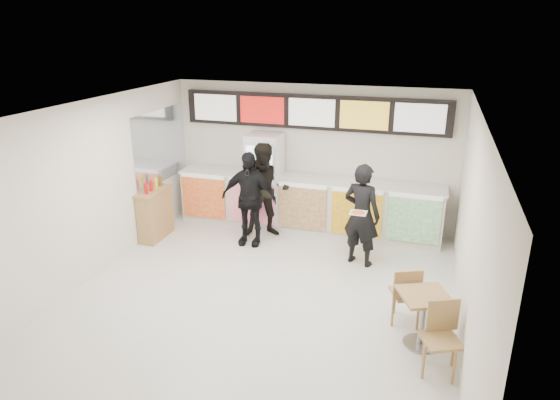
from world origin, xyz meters
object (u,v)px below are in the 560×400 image
at_px(customer_mid, 249,199).
at_px(condiment_ledge, 155,214).
at_px(drinks_fridge, 265,180).
at_px(customer_left, 266,191).
at_px(service_counter, 307,204).
at_px(customer_main, 362,215).
at_px(cafe_table, 423,310).

height_order(customer_mid, condiment_ledge, customer_mid).
distance_m(drinks_fridge, customer_left, 0.60).
relative_size(service_counter, customer_main, 2.95).
bearing_deg(condiment_ledge, customer_main, 1.16).
distance_m(customer_main, customer_mid, 2.24).
distance_m(service_counter, customer_main, 1.85).
height_order(customer_left, cafe_table, customer_left).
bearing_deg(drinks_fridge, cafe_table, -45.43).
xyz_separation_m(customer_mid, condiment_ledge, (-1.91, -0.31, -0.42)).
distance_m(drinks_fridge, condiment_ledge, 2.37).
xyz_separation_m(customer_left, cafe_table, (3.21, -2.93, -0.43)).
height_order(customer_mid, cafe_table, customer_mid).
distance_m(customer_main, cafe_table, 2.55).
relative_size(service_counter, customer_mid, 2.96).
distance_m(service_counter, cafe_table, 4.28).
relative_size(customer_mid, cafe_table, 1.16).
distance_m(service_counter, customer_mid, 1.41).
relative_size(customer_main, customer_left, 0.97).
bearing_deg(customer_main, condiment_ledge, 18.57).
distance_m(cafe_table, condiment_ledge, 5.73).
bearing_deg(customer_mid, customer_left, 64.49).
bearing_deg(customer_main, customer_left, -1.74).
distance_m(service_counter, customer_left, 0.98).
bearing_deg(cafe_table, customer_left, 113.47).
bearing_deg(customer_main, service_counter, -25.99).
height_order(drinks_fridge, customer_main, drinks_fridge).
relative_size(service_counter, drinks_fridge, 2.78).
distance_m(customer_main, condiment_ledge, 4.16).
relative_size(drinks_fridge, cafe_table, 1.23).
height_order(customer_main, customer_left, customer_left).
relative_size(drinks_fridge, condiment_ledge, 1.64).
height_order(service_counter, drinks_fridge, drinks_fridge).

